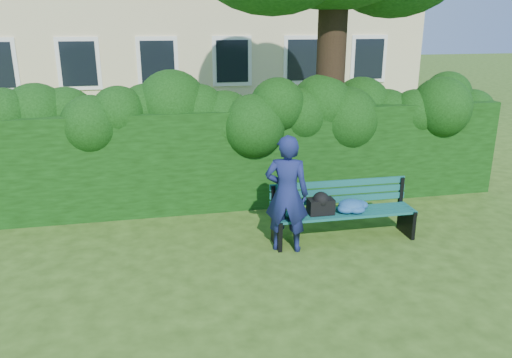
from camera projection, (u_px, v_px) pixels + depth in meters
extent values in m
plane|color=#2F4A15|center=(264.00, 252.00, 7.42)|extent=(80.00, 80.00, 0.00)
cube|color=white|center=(79.00, 64.00, 15.39)|extent=(1.30, 0.08, 1.60)
cube|color=black|center=(79.00, 64.00, 15.35)|extent=(1.05, 0.04, 1.35)
cube|color=white|center=(158.00, 62.00, 15.87)|extent=(1.30, 0.08, 1.60)
cube|color=black|center=(158.00, 63.00, 15.83)|extent=(1.05, 0.04, 1.35)
cube|color=white|center=(232.00, 61.00, 16.35)|extent=(1.30, 0.08, 1.60)
cube|color=black|center=(232.00, 61.00, 16.31)|extent=(1.05, 0.04, 1.35)
cube|color=white|center=(302.00, 60.00, 16.82)|extent=(1.30, 0.08, 1.60)
cube|color=black|center=(303.00, 60.00, 16.79)|extent=(1.05, 0.04, 1.35)
cube|color=white|center=(368.00, 59.00, 17.30)|extent=(1.30, 0.08, 1.60)
cube|color=black|center=(369.00, 59.00, 17.26)|extent=(1.05, 0.04, 1.35)
cube|color=black|center=(238.00, 156.00, 9.19)|extent=(10.00, 1.00, 1.80)
cylinder|color=black|center=(331.00, 56.00, 9.12)|extent=(0.53, 0.53, 5.33)
cube|color=#105354|center=(348.00, 217.00, 7.53)|extent=(2.24, 0.12, 0.04)
cube|color=#105354|center=(345.00, 214.00, 7.64)|extent=(2.24, 0.12, 0.04)
cube|color=#105354|center=(343.00, 211.00, 7.75)|extent=(2.24, 0.12, 0.04)
cube|color=#105354|center=(340.00, 209.00, 7.86)|extent=(2.24, 0.12, 0.04)
cube|color=#105354|center=(338.00, 199.00, 7.90)|extent=(2.24, 0.05, 0.10)
cube|color=#105354|center=(339.00, 191.00, 7.87)|extent=(2.24, 0.05, 0.10)
cube|color=#105354|center=(339.00, 183.00, 7.84)|extent=(2.24, 0.05, 0.10)
cube|color=black|center=(277.00, 232.00, 7.56)|extent=(0.06, 0.50, 0.44)
cube|color=black|center=(273.00, 200.00, 7.67)|extent=(0.06, 0.06, 0.45)
cube|color=black|center=(278.00, 220.00, 7.45)|extent=(0.06, 0.42, 0.05)
cube|color=black|center=(406.00, 221.00, 7.97)|extent=(0.06, 0.50, 0.44)
cube|color=black|center=(401.00, 191.00, 8.08)|extent=(0.06, 0.06, 0.45)
cube|color=black|center=(409.00, 210.00, 7.86)|extent=(0.06, 0.42, 0.05)
cube|color=white|center=(317.00, 214.00, 7.55)|extent=(0.18, 0.13, 0.02)
cube|color=black|center=(321.00, 206.00, 7.58)|extent=(0.39, 0.24, 0.23)
imported|color=#171E52|center=(287.00, 194.00, 7.25)|extent=(0.75, 0.62, 1.76)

